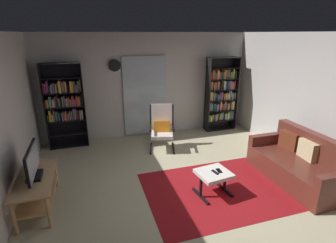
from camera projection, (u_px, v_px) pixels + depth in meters
ground_plane at (189, 192)px, 4.43m from camera, size 7.02×7.02×0.00m
wall_back at (148, 86)px, 6.63m from camera, size 5.60×0.06×2.60m
wall_right at (327, 106)px, 4.78m from camera, size 0.06×6.00×2.60m
glass_door_panel at (145, 96)px, 6.62m from camera, size 1.10×0.01×2.00m
area_rug at (217, 190)px, 4.49m from camera, size 2.43×1.85×0.01m
tv_stand at (37, 187)px, 3.96m from camera, size 0.52×1.20×0.52m
television at (33, 164)px, 3.82m from camera, size 0.20×0.80×0.49m
bookshelf_near_tv at (65, 104)px, 5.94m from camera, size 0.87×0.30×1.96m
bookshelf_near_sofa at (221, 95)px, 7.06m from camera, size 0.85×0.30×1.98m
leather_sofa at (300, 164)px, 4.73m from camera, size 0.87×1.79×0.87m
lounge_armchair at (162, 126)px, 6.01m from camera, size 0.71×0.77×1.02m
ottoman at (214, 176)px, 4.28m from camera, size 0.58×0.54×0.41m
tv_remote at (215, 172)px, 4.24m from camera, size 0.07×0.15×0.02m
cell_phone at (219, 171)px, 4.29m from camera, size 0.08×0.15×0.01m
wall_clock at (114, 65)px, 6.15m from camera, size 0.29×0.03×0.29m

